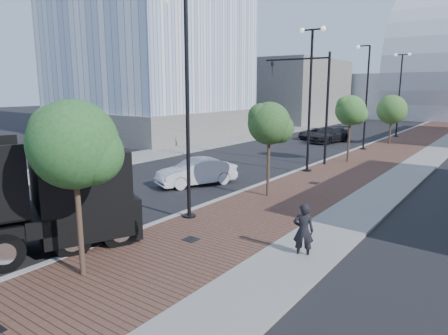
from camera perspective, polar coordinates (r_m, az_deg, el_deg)
The scene contains 22 objects.
sidewalk at distance 43.72m, azimuth 24.95°, elevation 2.91°, with size 7.00×140.00×0.12m, color #4C2D23.
concrete_strip at distance 43.31m, azimuth 28.45°, elevation 2.54°, with size 2.40×140.00×0.13m, color slate.
curb at distance 44.50m, azimuth 20.53°, elevation 3.39°, with size 0.30×140.00×0.14m, color gray.
west_sidewalk at distance 49.50m, azimuth 5.87°, elevation 4.75°, with size 4.00×140.00×0.12m, color slate.
white_sedan at distance 23.49m, azimuth -3.91°, elevation -0.63°, with size 1.62×4.64×1.53m, color silver.
dark_car_mid at distance 45.85m, azimuth 12.61°, elevation 4.71°, with size 1.99×4.31×1.20m, color black.
dark_car_far at distance 43.20m, azimuth 14.61°, elevation 4.48°, with size 2.20×5.42×1.57m, color black.
pedestrian at distance 13.73m, azimuth 11.12°, elevation -8.76°, with size 0.68×0.45×1.87m, color black.
streetlight_1 at distance 16.83m, azimuth -5.45°, elevation 6.96°, with size 1.44×0.56×9.21m.
streetlight_2 at distance 26.96m, azimuth 12.00°, elevation 9.36°, with size 1.72×0.56×9.28m.
streetlight_3 at distance 38.28m, azimuth 19.24°, elevation 8.75°, with size 1.44×0.56×9.21m.
streetlight_4 at distance 49.85m, azimuth 23.47°, elevation 9.43°, with size 1.72×0.56×9.28m.
traffic_mast at distance 30.06m, azimuth 12.79°, elevation 9.81°, with size 5.09×0.20×8.00m.
tree_0 at distance 12.04m, azimuth -20.17°, elevation 2.99°, with size 2.54×2.52×5.27m.
tree_1 at distance 20.31m, azimuth 6.52°, elevation 6.15°, with size 2.21×2.13×4.89m.
tree_2 at distance 31.30m, azimuth 17.48°, elevation 7.65°, with size 2.28×2.21×5.03m.
tree_3 at distance 42.86m, azimuth 22.62°, elevation 7.54°, with size 2.81×2.81×4.88m.
tower_podium at distance 49.79m, azimuth -9.96°, elevation 6.34°, with size 19.00×19.00×3.00m, color #5F5C56.
convention_center at distance 88.66m, azimuth 27.51°, elevation 10.24°, with size 50.00×30.00×50.00m.
commercial_block_nw at distance 70.12m, azimuth 9.25°, elevation 10.59°, with size 14.00×20.00×10.00m, color #64605A.
utility_cover_1 at distance 15.04m, azimuth -4.67°, elevation -10.04°, with size 0.50×0.50×0.02m, color black.
utility_cover_2 at distance 24.10m, azimuth 12.55°, elevation -2.12°, with size 0.50×0.50×0.02m, color black.
Camera 1 is at (11.56, -2.62, 5.57)m, focal length 32.45 mm.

